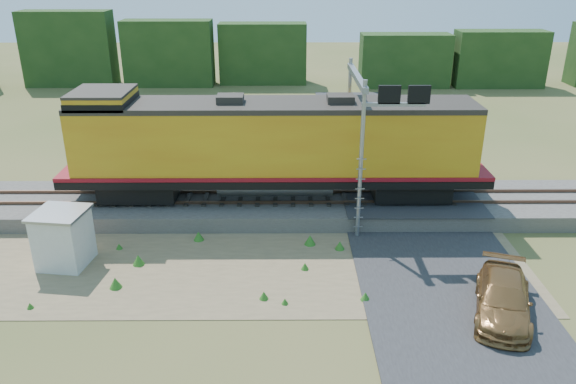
{
  "coord_description": "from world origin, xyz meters",
  "views": [
    {
      "loc": [
        0.49,
        -20.69,
        12.31
      ],
      "look_at": [
        0.63,
        3.0,
        2.4
      ],
      "focal_mm": 35.0,
      "sensor_mm": 36.0,
      "label": 1
    }
  ],
  "objects_px": {
    "signal_gantry": "(365,111)",
    "car": "(503,299)",
    "shed": "(63,238)",
    "locomotive": "(269,145)"
  },
  "relations": [
    {
      "from": "signal_gantry",
      "to": "car",
      "type": "bearing_deg",
      "value": -63.56
    },
    {
      "from": "shed",
      "to": "car",
      "type": "bearing_deg",
      "value": -4.84
    },
    {
      "from": "shed",
      "to": "car",
      "type": "relative_size",
      "value": 0.53
    },
    {
      "from": "shed",
      "to": "signal_gantry",
      "type": "bearing_deg",
      "value": 26.73
    },
    {
      "from": "shed",
      "to": "car",
      "type": "height_order",
      "value": "shed"
    },
    {
      "from": "locomotive",
      "to": "signal_gantry",
      "type": "height_order",
      "value": "signal_gantry"
    },
    {
      "from": "signal_gantry",
      "to": "car",
      "type": "distance_m",
      "value": 10.67
    },
    {
      "from": "locomotive",
      "to": "car",
      "type": "height_order",
      "value": "locomotive"
    },
    {
      "from": "locomotive",
      "to": "shed",
      "type": "relative_size",
      "value": 8.55
    },
    {
      "from": "locomotive",
      "to": "car",
      "type": "relative_size",
      "value": 4.5
    }
  ]
}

